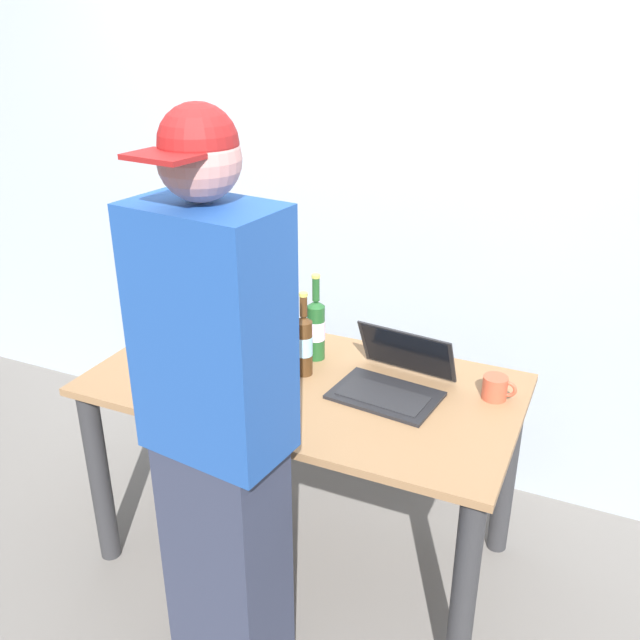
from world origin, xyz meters
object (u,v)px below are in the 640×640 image
at_px(laptop, 393,379).
at_px(beer_bottle_brown, 287,326).
at_px(person_figure, 219,432).
at_px(coffee_mug, 496,388).
at_px(beer_bottle_dark, 268,339).
at_px(beer_bottle_amber, 316,327).
at_px(beer_bottle_green, 304,343).

distance_m(laptop, beer_bottle_brown, 0.46).
relative_size(beer_bottle_brown, person_figure, 0.19).
bearing_deg(coffee_mug, person_figure, -130.32).
distance_m(beer_bottle_dark, beer_bottle_amber, 0.18).
distance_m(beer_bottle_dark, coffee_mug, 0.82).
height_order(laptop, beer_bottle_brown, beer_bottle_brown).
xyz_separation_m(beer_bottle_brown, beer_bottle_amber, (0.10, 0.04, -0.00)).
bearing_deg(beer_bottle_green, beer_bottle_brown, 140.61).
xyz_separation_m(beer_bottle_green, coffee_mug, (0.66, 0.11, -0.08)).
height_order(laptop, beer_bottle_amber, beer_bottle_amber).
bearing_deg(coffee_mug, beer_bottle_green, -170.62).
distance_m(beer_bottle_green, person_figure, 0.62).
bearing_deg(person_figure, coffee_mug, 49.68).
distance_m(beer_bottle_green, beer_bottle_amber, 0.13).
height_order(beer_bottle_brown, person_figure, person_figure).
relative_size(laptop, beer_bottle_dark, 1.36).
xyz_separation_m(person_figure, coffee_mug, (0.62, 0.73, -0.10)).
height_order(laptop, coffee_mug, laptop).
xyz_separation_m(laptop, beer_bottle_dark, (-0.48, -0.01, 0.06)).
height_order(beer_bottle_amber, person_figure, person_figure).
xyz_separation_m(beer_bottle_amber, coffee_mug, (0.67, -0.02, -0.09)).
bearing_deg(beer_bottle_amber, coffee_mug, -1.78).
xyz_separation_m(laptop, coffee_mug, (0.33, 0.09, -0.00)).
bearing_deg(beer_bottle_green, beer_bottle_dark, 176.26).
distance_m(person_figure, coffee_mug, 0.97).
height_order(beer_bottle_dark, beer_bottle_amber, beer_bottle_amber).
relative_size(beer_bottle_green, beer_bottle_brown, 0.93).
relative_size(beer_bottle_green, beer_bottle_dark, 1.11).
bearing_deg(coffee_mug, beer_bottle_amber, 178.22).
xyz_separation_m(beer_bottle_brown, person_figure, (0.15, -0.72, 0.01)).
relative_size(beer_bottle_dark, beer_bottle_amber, 0.85).
bearing_deg(beer_bottle_dark, coffee_mug, 7.01).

